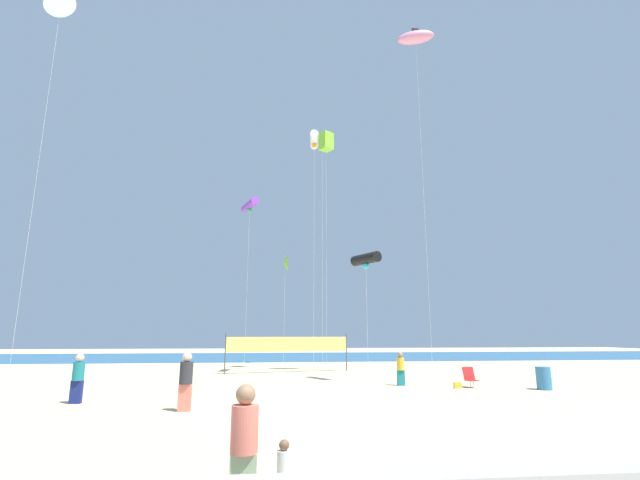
% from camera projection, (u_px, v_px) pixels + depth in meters
% --- Properties ---
extents(ground_plane, '(120.00, 120.00, 0.00)m').
position_uv_depth(ground_plane, '(307.00, 400.00, 16.11)').
color(ground_plane, '#D1BC89').
extents(ocean_band, '(120.00, 20.00, 0.01)m').
position_uv_depth(ocean_band, '(282.00, 356.00, 47.29)').
color(ocean_band, '#28608C').
rests_on(ocean_band, ground).
extents(mother_figure, '(0.38, 0.38, 1.66)m').
position_uv_depth(mother_figure, '(244.00, 443.00, 6.08)').
color(mother_figure, '#99B28C').
rests_on(mother_figure, ground).
extents(toddler_figure, '(0.20, 0.20, 0.89)m').
position_uv_depth(toddler_figure, '(284.00, 471.00, 6.18)').
color(toddler_figure, '#7A3872').
rests_on(toddler_figure, ground).
extents(beachgoer_teal_shirt, '(0.38, 0.38, 1.68)m').
position_uv_depth(beachgoer_teal_shirt, '(78.00, 377.00, 15.45)').
color(beachgoer_teal_shirt, navy).
rests_on(beachgoer_teal_shirt, ground).
extents(beachgoer_mustard_shirt, '(0.35, 0.35, 1.53)m').
position_uv_depth(beachgoer_mustard_shirt, '(401.00, 367.00, 20.77)').
color(beachgoer_mustard_shirt, '#19727A').
rests_on(beachgoer_mustard_shirt, ground).
extents(beachgoer_charcoal_shirt, '(0.41, 0.41, 1.79)m').
position_uv_depth(beachgoer_charcoal_shirt, '(186.00, 379.00, 13.93)').
color(beachgoer_charcoal_shirt, '#EA7260').
rests_on(beachgoer_charcoal_shirt, ground).
extents(folding_beach_chair, '(0.52, 0.65, 0.89)m').
position_uv_depth(folding_beach_chair, '(470.00, 377.00, 19.96)').
color(folding_beach_chair, red).
rests_on(folding_beach_chair, ground).
extents(trash_barrel, '(0.62, 0.62, 0.96)m').
position_uv_depth(trash_barrel, '(544.00, 378.00, 19.15)').
color(trash_barrel, teal).
rests_on(trash_barrel, ground).
extents(volleyball_net, '(7.77, 1.91, 2.40)m').
position_uv_depth(volleyball_net, '(289.00, 346.00, 27.89)').
color(volleyball_net, '#4C4C51').
rests_on(volleyball_net, ground).
extents(beach_handbag, '(0.32, 0.16, 0.26)m').
position_uv_depth(beach_handbag, '(458.00, 385.00, 19.59)').
color(beach_handbag, gold).
rests_on(beach_handbag, ground).
extents(kite_lime_box, '(1.09, 1.09, 16.56)m').
position_uv_depth(kite_lime_box, '(326.00, 142.00, 31.79)').
color(kite_lime_box, silver).
rests_on(kite_lime_box, ground).
extents(kite_violet_tube, '(1.45, 2.63, 12.24)m').
position_uv_depth(kite_violet_tube, '(250.00, 205.00, 33.45)').
color(kite_violet_tube, silver).
rests_on(kite_violet_tube, ground).
extents(kite_lime_delta, '(0.41, 1.41, 8.93)m').
position_uv_depth(kite_lime_delta, '(285.00, 263.00, 37.19)').
color(kite_lime_delta, silver).
rests_on(kite_lime_delta, ground).
extents(kite_white_delta, '(1.70, 0.41, 21.04)m').
position_uv_depth(kite_white_delta, '(61.00, 6.00, 24.50)').
color(kite_white_delta, silver).
rests_on(kite_white_delta, ground).
extents(kite_black_tube, '(1.41, 1.96, 6.59)m').
position_uv_depth(kite_black_tube, '(366.00, 259.00, 23.65)').
color(kite_black_tube, silver).
rests_on(kite_black_tube, ground).
extents(kite_pink_inflatable, '(2.69, 1.21, 22.47)m').
position_uv_depth(kite_pink_inflatable, '(416.00, 38.00, 29.53)').
color(kite_pink_inflatable, silver).
rests_on(kite_pink_inflatable, ground).
extents(kite_red_diamond, '(0.56, 0.56, 18.45)m').
position_uv_depth(kite_red_diamond, '(323.00, 156.00, 38.01)').
color(kite_red_diamond, silver).
rests_on(kite_red_diamond, ground).
extents(kite_white_tube, '(0.70, 1.92, 14.85)m').
position_uv_depth(kite_white_tube, '(314.00, 140.00, 28.37)').
color(kite_white_tube, silver).
rests_on(kite_white_tube, ground).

